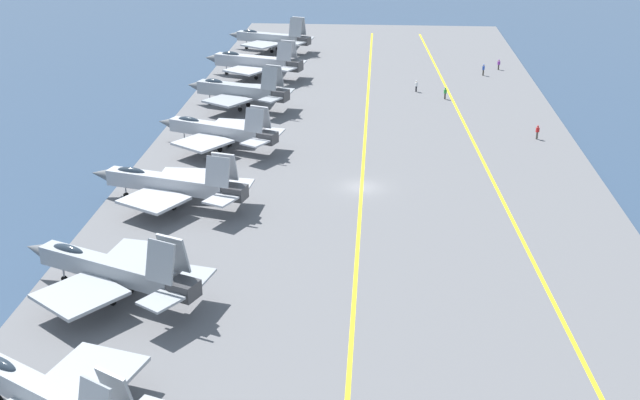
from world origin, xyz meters
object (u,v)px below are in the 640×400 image
Objects in this scene: parked_jet_fourth at (170,184)px; crew_green_vest at (445,93)px; crew_red_vest at (537,132)px; crew_blue_vest at (483,69)px; parked_jet_seventh at (254,62)px; crew_purple_vest at (499,64)px; parked_jet_fifth at (218,130)px; parked_jet_eighth at (270,38)px; parked_jet_second at (46,397)px; parked_jet_third at (111,269)px; parked_jet_sixth at (238,91)px; crew_white_vest at (416,85)px.

parked_jet_fourth is 51.90m from crew_green_vest.
parked_jet_fourth reaches higher than crew_red_vest.
crew_blue_vest is 1.02× the size of crew_red_vest.
crew_blue_vest is (3.93, -37.20, -1.50)m from parked_jet_seventh.
crew_red_vest is at bearing -125.63° from parked_jet_seventh.
crew_purple_vest is at bearing -78.54° from parked_jet_seventh.
parked_jet_fourth is 1.06× the size of parked_jet_fifth.
parked_jet_fourth is 1.02× the size of parked_jet_seventh.
parked_jet_fifth is at bearing 137.89° from crew_purple_vest.
crew_green_vest is at bearing 153.95° from crew_blue_vest.
parked_jet_eighth is at bearing 39.65° from crew_red_vest.
parked_jet_second is 104.15m from crew_purple_vest.
parked_jet_eighth reaches higher than parked_jet_third.
crew_purple_vest is at bearing -105.82° from parked_jet_eighth.
parked_jet_sixth is at bearing -1.17° from parked_jet_third.
parked_jet_sixth reaches higher than parked_jet_fifth.
parked_jet_second is 70.17m from parked_jet_sixth.
crew_red_vest is (-48.32, -40.04, -1.49)m from parked_jet_eighth.
crew_white_vest is (45.79, -26.46, -1.32)m from parked_jet_fourth.
parked_jet_second is 0.94× the size of parked_jet_third.
parked_jet_fourth is 10.04× the size of crew_purple_vest.
parked_jet_sixth is at bearing 113.36° from crew_white_vest.
parked_jet_sixth reaches higher than parked_jet_fourth.
parked_jet_sixth is at bearing 120.87° from crew_blue_vest.
crew_green_vest is (24.39, -28.98, -1.34)m from parked_jet_fifth.
crew_white_vest is at bearing -22.25° from parked_jet_third.
parked_jet_seventh is 37.44m from crew_blue_vest.
parked_jet_third is 1.03× the size of parked_jet_fifth.
parked_jet_eighth is 37.01m from crew_white_vest.
parked_jet_third reaches higher than parked_jet_seventh.
crew_red_vest is (-32.73, -2.99, -0.02)m from crew_blue_vest.
parked_jet_fifth is 39.77m from crew_red_vest.
parked_jet_eighth is 9.47× the size of crew_green_vest.
crew_red_vest is (24.04, -40.77, -1.30)m from parked_jet_fourth.
crew_white_vest is at bearing 46.69° from crew_green_vest.
parked_jet_eighth is 9.33× the size of crew_white_vest.
crew_red_vest is at bearing -59.48° from parked_jet_fourth.
parked_jet_fifth is at bearing 99.38° from crew_red_vest.
parked_jet_third is 69.90m from crew_white_vest.
parked_jet_eighth is 42.61m from crew_green_vest.
crew_purple_vest is (79.88, -40.82, -1.51)m from parked_jet_third.
parked_jet_eighth is at bearing 67.19° from crew_blue_vest.
parked_jet_fifth reaches higher than crew_white_vest.
parked_jet_third is at bearing 157.75° from crew_white_vest.
parked_jet_third is 0.97× the size of parked_jet_fourth.
parked_jet_second reaches higher than parked_jet_fourth.
crew_green_vest is at bearing -36.06° from parked_jet_fourth.
parked_jet_fifth is 1.00× the size of parked_jet_eighth.
parked_jet_seventh is 31.91m from crew_green_vest.
crew_blue_vest is 15.77m from crew_white_vest.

